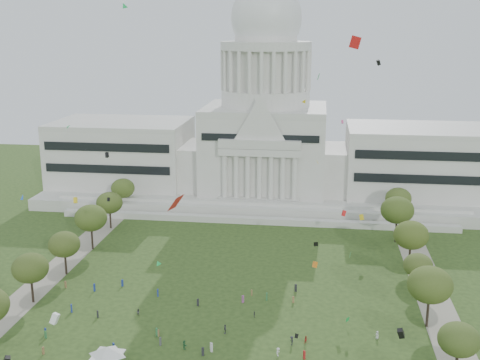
{
  "coord_description": "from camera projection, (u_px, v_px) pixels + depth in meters",
  "views": [
    {
      "loc": [
        20.16,
        -104.04,
        62.41
      ],
      "look_at": [
        0.0,
        45.0,
        24.0
      ],
      "focal_mm": 45.0,
      "sensor_mm": 36.0,
      "label": 1
    }
  ],
  "objects": [
    {
      "name": "row_tree_l_4",
      "position": [
        91.0,
        218.0,
        171.69
      ],
      "size": [
        9.29,
        9.29,
        13.21
      ],
      "color": "black",
      "rests_on": "ground"
    },
    {
      "name": "person_5",
      "position": [
        184.0,
        345.0,
        119.66
      ],
      "size": [
        1.64,
        1.81,
        1.89
      ],
      "primitive_type": "imported",
      "rotation": [
        0.0,
        0.0,
        2.24
      ],
      "color": "#33723F",
      "rests_on": "ground"
    },
    {
      "name": "person_4",
      "position": [
        225.0,
        329.0,
        125.79
      ],
      "size": [
        0.93,
        1.32,
        2.03
      ],
      "primitive_type": "imported",
      "rotation": [
        0.0,
        0.0,
        4.97
      ],
      "color": "#4C4C51",
      "rests_on": "ground"
    },
    {
      "name": "capitol",
      "position": [
        265.0,
        139.0,
        221.51
      ],
      "size": [
        160.0,
        64.5,
        91.3
      ],
      "color": "beige",
      "rests_on": "ground"
    },
    {
      "name": "row_tree_r_3",
      "position": [
        418.0,
        265.0,
        143.55
      ],
      "size": [
        7.01,
        7.01,
        9.98
      ],
      "color": "black",
      "rests_on": "ground"
    },
    {
      "name": "row_tree_l_2",
      "position": [
        30.0,
        268.0,
        138.32
      ],
      "size": [
        8.42,
        8.42,
        11.97
      ],
      "color": "black",
      "rests_on": "ground"
    },
    {
      "name": "person_9",
      "position": [
        278.0,
        352.0,
        117.06
      ],
      "size": [
        0.98,
        1.32,
        1.83
      ],
      "primitive_type": "imported",
      "rotation": [
        0.0,
        0.0,
        1.22
      ],
      "color": "silver",
      "rests_on": "ground"
    },
    {
      "name": "path_right",
      "position": [
        435.0,
        302.0,
        140.52
      ],
      "size": [
        8.0,
        160.0,
        0.04
      ],
      "primitive_type": "cube",
      "color": "gray",
      "rests_on": "ground"
    },
    {
      "name": "path_left",
      "position": [
        46.0,
        279.0,
        152.99
      ],
      "size": [
        8.0,
        160.0,
        0.04
      ],
      "primitive_type": "cube",
      "color": "gray",
      "rests_on": "ground"
    },
    {
      "name": "row_tree_r_1",
      "position": [
        459.0,
        340.0,
        108.38
      ],
      "size": [
        7.58,
        7.58,
        10.78
      ],
      "color": "black",
      "rests_on": "ground"
    },
    {
      "name": "person_10",
      "position": [
        254.0,
        314.0,
        132.91
      ],
      "size": [
        0.58,
        0.89,
        1.4
      ],
      "primitive_type": "imported",
      "rotation": [
        0.0,
        0.0,
        1.74
      ],
      "color": "#4C4C51",
      "rests_on": "ground"
    },
    {
      "name": "person_3",
      "position": [
        292.0,
        341.0,
        121.21
      ],
      "size": [
        1.05,
        1.39,
        1.93
      ],
      "primitive_type": "imported",
      "rotation": [
        0.0,
        0.0,
        5.08
      ],
      "color": "#26262B",
      "rests_on": "ground"
    },
    {
      "name": "row_tree_l_6",
      "position": [
        123.0,
        188.0,
        207.59
      ],
      "size": [
        8.19,
        8.19,
        11.64
      ],
      "color": "black",
      "rests_on": "ground"
    },
    {
      "name": "row_tree_l_5",
      "position": [
        109.0,
        203.0,
        189.93
      ],
      "size": [
        8.33,
        8.33,
        11.85
      ],
      "color": "black",
      "rests_on": "ground"
    },
    {
      "name": "person_0",
      "position": [
        377.0,
        335.0,
        123.74
      ],
      "size": [
        0.95,
        0.97,
        1.68
      ],
      "primitive_type": "imported",
      "rotation": [
        0.0,
        0.0,
        5.45
      ],
      "color": "silver",
      "rests_on": "ground"
    },
    {
      "name": "person_8",
      "position": [
        138.0,
        312.0,
        133.94
      ],
      "size": [
        0.81,
        0.61,
        1.48
      ],
      "primitive_type": "imported",
      "rotation": [
        0.0,
        0.0,
        2.88
      ],
      "color": "#4C4C51",
      "rests_on": "ground"
    },
    {
      "name": "row_tree_r_2",
      "position": [
        430.0,
        285.0,
        126.57
      ],
      "size": [
        9.55,
        9.55,
        13.58
      ],
      "color": "black",
      "rests_on": "ground"
    },
    {
      "name": "event_tent",
      "position": [
        107.0,
        351.0,
        113.02
      ],
      "size": [
        8.02,
        8.02,
        4.2
      ],
      "color": "#4C4C4C",
      "rests_on": "ground"
    },
    {
      "name": "ground",
      "position": [
        209.0,
        354.0,
        117.96
      ],
      "size": [
        400.0,
        400.0,
        0.0
      ],
      "primitive_type": "plane",
      "color": "#2A411A",
      "rests_on": "ground"
    },
    {
      "name": "person_2",
      "position": [
        306.0,
        340.0,
        121.93
      ],
      "size": [
        0.89,
        0.85,
        1.57
      ],
      "primitive_type": "imported",
      "rotation": [
        0.0,
        0.0,
        0.69
      ],
      "color": "#B21E1E",
      "rests_on": "ground"
    },
    {
      "name": "row_tree_r_5",
      "position": [
        397.0,
        210.0,
        177.25
      ],
      "size": [
        9.82,
        9.82,
        13.96
      ],
      "color": "black",
      "rests_on": "ground"
    },
    {
      "name": "distant_crowd",
      "position": [
        167.0,
        314.0,
        132.83
      ],
      "size": [
        59.83,
        36.1,
        1.93
      ],
      "color": "olive",
      "rests_on": "ground"
    },
    {
      "name": "row_tree_r_6",
      "position": [
        398.0,
        198.0,
        194.5
      ],
      "size": [
        8.42,
        8.42,
        11.97
      ],
      "color": "black",
      "rests_on": "ground"
    },
    {
      "name": "row_tree_r_4",
      "position": [
        411.0,
        235.0,
        157.89
      ],
      "size": [
        9.19,
        9.19,
        13.06
      ],
      "color": "black",
      "rests_on": "ground"
    },
    {
      "name": "row_tree_l_3",
      "position": [
        64.0,
        244.0,
        154.22
      ],
      "size": [
        8.12,
        8.12,
        11.55
      ],
      "color": "black",
      "rests_on": "ground"
    },
    {
      "name": "kite_swarm",
      "position": [
        223.0,
        225.0,
        116.84
      ],
      "size": [
        77.7,
        108.24,
        65.79
      ],
      "color": "#E54C8C",
      "rests_on": "ground"
    }
  ]
}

